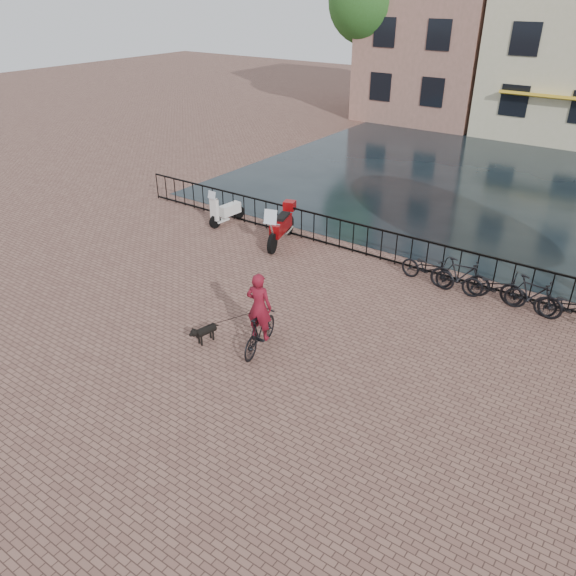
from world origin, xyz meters
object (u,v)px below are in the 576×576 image
Objects in this scene: cyclist at (259,317)px; scooter at (227,205)px; dog at (206,333)px; motorcycle at (281,222)px.

scooter is at bearing -56.39° from cyclist.
cyclist is at bearing 34.48° from dog.
motorcycle is at bearing -2.38° from scooter.
motorcycle reaches higher than scooter.
cyclist is 1.05× the size of motorcycle.
cyclist is at bearing -38.89° from scooter.
motorcycle is at bearing -71.22° from cyclist.
cyclist is 2.99× the size of dog.
cyclist is 1.50m from dog.
dog is 0.51× the size of scooter.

